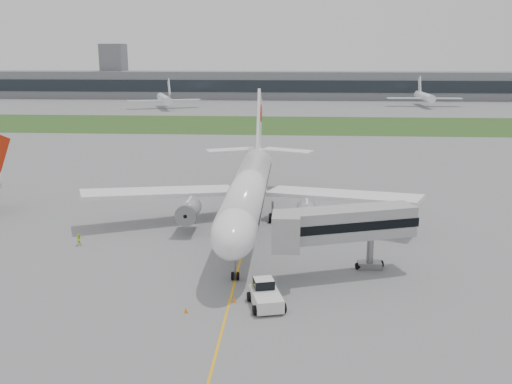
# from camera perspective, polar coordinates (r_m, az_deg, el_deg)

# --- Properties ---
(ground) EXTENTS (600.00, 600.00, 0.00)m
(ground) POSITION_cam_1_polar(r_m,az_deg,el_deg) (76.59, -0.94, -4.46)
(ground) COLOR gray
(ground) RESTS_ON ground
(apron_markings) EXTENTS (70.00, 70.00, 0.04)m
(apron_markings) POSITION_cam_1_polar(r_m,az_deg,el_deg) (71.88, -1.27, -5.71)
(apron_markings) COLOR #F9AB15
(apron_markings) RESTS_ON ground
(grass_strip) EXTENTS (600.00, 50.00, 0.02)m
(grass_strip) POSITION_cam_1_polar(r_m,az_deg,el_deg) (194.04, 2.00, 6.75)
(grass_strip) COLOR #2F4F1D
(grass_strip) RESTS_ON ground
(terminal_building) EXTENTS (320.00, 22.30, 14.00)m
(terminal_building) POSITION_cam_1_polar(r_m,az_deg,el_deg) (302.86, 2.70, 10.63)
(terminal_building) COLOR gray
(terminal_building) RESTS_ON ground
(control_tower) EXTENTS (12.00, 12.00, 56.00)m
(control_tower) POSITION_cam_1_polar(r_m,az_deg,el_deg) (320.16, -13.84, 9.17)
(control_tower) COLOR gray
(control_tower) RESTS_ON ground
(airliner) EXTENTS (48.13, 53.95, 17.88)m
(airliner) POSITION_cam_1_polar(r_m,az_deg,el_deg) (79.72, -0.67, 0.51)
(airliner) COLOR white
(airliner) RESTS_ON ground
(pushback_tug) EXTENTS (4.07, 5.16, 2.38)m
(pushback_tug) POSITION_cam_1_polar(r_m,az_deg,el_deg) (56.32, 0.95, -10.22)
(pushback_tug) COLOR white
(pushback_tug) RESTS_ON ground
(jet_bridge) EXTENTS (16.14, 9.48, 7.71)m
(jet_bridge) POSITION_cam_1_polar(r_m,az_deg,el_deg) (62.77, 8.19, -3.30)
(jet_bridge) COLOR #A4A4A7
(jet_bridge) RESTS_ON ground
(safety_cone_left) EXTENTS (0.39, 0.39, 0.54)m
(safety_cone_left) POSITION_cam_1_polar(r_m,az_deg,el_deg) (55.53, -7.02, -11.64)
(safety_cone_left) COLOR orange
(safety_cone_left) RESTS_ON ground
(safety_cone_right) EXTENTS (0.39, 0.39, 0.54)m
(safety_cone_right) POSITION_cam_1_polar(r_m,az_deg,el_deg) (57.27, -2.17, -10.71)
(safety_cone_right) COLOR orange
(safety_cone_right) RESTS_ON ground
(ground_crew_near) EXTENTS (0.70, 0.55, 1.69)m
(ground_crew_near) POSITION_cam_1_polar(r_m,az_deg,el_deg) (58.02, -0.35, -9.75)
(ground_crew_near) COLOR #B9D223
(ground_crew_near) RESTS_ON ground
(ground_crew_far) EXTENTS (0.93, 0.94, 1.54)m
(ground_crew_far) POSITION_cam_1_polar(r_m,az_deg,el_deg) (76.27, -17.23, -4.58)
(ground_crew_far) COLOR #C2EF27
(ground_crew_far) RESTS_ON ground
(distant_aircraft_left) EXTENTS (38.73, 36.53, 11.94)m
(distant_aircraft_left) POSITION_cam_1_polar(r_m,az_deg,el_deg) (253.76, -9.13, 8.26)
(distant_aircraft_left) COLOR white
(distant_aircraft_left) RESTS_ON ground
(distant_aircraft_right) EXTENTS (32.90, 29.05, 12.55)m
(distant_aircraft_right) POSITION_cam_1_polar(r_m,az_deg,el_deg) (270.36, 16.43, 8.21)
(distant_aircraft_right) COLOR white
(distant_aircraft_right) RESTS_ON ground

